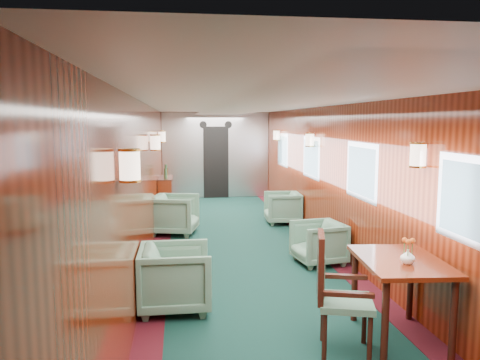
{
  "coord_description": "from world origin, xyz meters",
  "views": [
    {
      "loc": [
        -1.02,
        -7.19,
        2.14
      ],
      "look_at": [
        0.0,
        0.63,
        1.15
      ],
      "focal_mm": 35.0,
      "sensor_mm": 36.0,
      "label": 1
    }
  ],
  "objects_px": {
    "side_chair": "(334,288)",
    "armchair_left_near": "(176,277)",
    "armchair_right_near": "(318,243)",
    "armchair_left_far": "(175,214)",
    "credenza": "(166,197)",
    "armchair_right_far": "(283,208)",
    "dining_table": "(400,272)"
  },
  "relations": [
    {
      "from": "side_chair",
      "to": "armchair_left_near",
      "type": "relative_size",
      "value": 1.38
    },
    {
      "from": "armchair_left_far",
      "to": "armchair_right_far",
      "type": "xyz_separation_m",
      "value": [
        2.24,
        0.66,
        -0.05
      ]
    },
    {
      "from": "armchair_right_near",
      "to": "armchair_right_far",
      "type": "bearing_deg",
      "value": 169.27
    },
    {
      "from": "armchair_right_near",
      "to": "side_chair",
      "type": "bearing_deg",
      "value": -23.02
    },
    {
      "from": "armchair_left_far",
      "to": "credenza",
      "type": "bearing_deg",
      "value": 21.27
    },
    {
      "from": "side_chair",
      "to": "armchair_left_far",
      "type": "distance_m",
      "value": 5.07
    },
    {
      "from": "armchair_right_near",
      "to": "armchair_right_far",
      "type": "xyz_separation_m",
      "value": [
        0.08,
        2.84,
        0.01
      ]
    },
    {
      "from": "armchair_right_near",
      "to": "armchair_right_far",
      "type": "relative_size",
      "value": 0.97
    },
    {
      "from": "side_chair",
      "to": "armchair_right_near",
      "type": "xyz_separation_m",
      "value": [
        0.66,
        2.66,
        -0.29
      ]
    },
    {
      "from": "side_chair",
      "to": "armchair_left_near",
      "type": "bearing_deg",
      "value": 156.22
    },
    {
      "from": "credenza",
      "to": "armchair_right_far",
      "type": "height_order",
      "value": "credenza"
    },
    {
      "from": "dining_table",
      "to": "credenza",
      "type": "bearing_deg",
      "value": 116.05
    },
    {
      "from": "armchair_right_near",
      "to": "armchair_left_near",
      "type": "bearing_deg",
      "value": -64.53
    },
    {
      "from": "armchair_left_near",
      "to": "armchair_right_near",
      "type": "height_order",
      "value": "armchair_left_near"
    },
    {
      "from": "credenza",
      "to": "armchair_left_far",
      "type": "bearing_deg",
      "value": -82.27
    },
    {
      "from": "armchair_left_near",
      "to": "armchair_right_near",
      "type": "relative_size",
      "value": 1.15
    },
    {
      "from": "side_chair",
      "to": "armchair_right_near",
      "type": "bearing_deg",
      "value": 91.4
    },
    {
      "from": "side_chair",
      "to": "credenza",
      "type": "relative_size",
      "value": 0.95
    },
    {
      "from": "armchair_left_near",
      "to": "armchair_right_near",
      "type": "xyz_separation_m",
      "value": [
        2.13,
        1.47,
        -0.05
      ]
    },
    {
      "from": "armchair_left_far",
      "to": "armchair_right_far",
      "type": "distance_m",
      "value": 2.34
    },
    {
      "from": "dining_table",
      "to": "side_chair",
      "type": "bearing_deg",
      "value": -163.98
    },
    {
      "from": "armchair_left_far",
      "to": "side_chair",
      "type": "bearing_deg",
      "value": -149.19
    },
    {
      "from": "armchair_left_near",
      "to": "armchair_left_far",
      "type": "distance_m",
      "value": 3.64
    },
    {
      "from": "armchair_left_far",
      "to": "armchair_right_far",
      "type": "relative_size",
      "value": 1.14
    },
    {
      "from": "side_chair",
      "to": "dining_table",
      "type": "bearing_deg",
      "value": 26.31
    },
    {
      "from": "side_chair",
      "to": "armchair_left_far",
      "type": "height_order",
      "value": "side_chair"
    },
    {
      "from": "dining_table",
      "to": "side_chair",
      "type": "height_order",
      "value": "side_chair"
    },
    {
      "from": "dining_table",
      "to": "credenza",
      "type": "distance_m",
      "value": 6.79
    },
    {
      "from": "dining_table",
      "to": "side_chair",
      "type": "distance_m",
      "value": 0.72
    },
    {
      "from": "armchair_left_far",
      "to": "dining_table",
      "type": "bearing_deg",
      "value": -141.27
    },
    {
      "from": "armchair_left_near",
      "to": "armchair_right_far",
      "type": "height_order",
      "value": "armchair_left_near"
    },
    {
      "from": "side_chair",
      "to": "armchair_left_far",
      "type": "relative_size",
      "value": 1.35
    }
  ]
}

